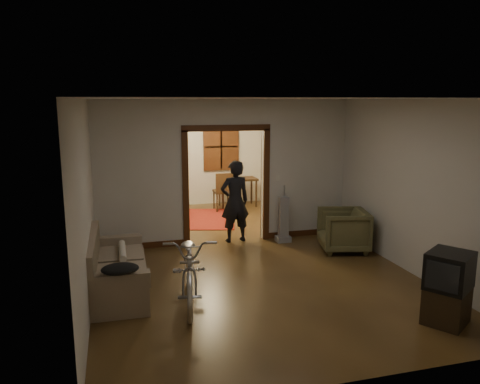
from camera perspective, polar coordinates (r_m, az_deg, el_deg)
name	(u,v)px	position (r m, az deg, el deg)	size (l,w,h in m)	color
floor	(236,252)	(8.76, -0.52, -7.35)	(5.00, 8.50, 0.01)	#3E2913
ceiling	(235,99)	(8.31, -0.55, 11.28)	(5.00, 8.50, 0.01)	white
wall_back	(195,153)	(12.55, -5.49, 4.76)	(5.00, 0.02, 2.80)	beige
wall_left	(91,184)	(8.17, -17.76, 0.88)	(0.02, 8.50, 2.80)	beige
wall_right	(360,173)	(9.37, 14.43, 2.32)	(0.02, 8.50, 2.80)	beige
partition_wall	(226,172)	(9.15, -1.73, 2.45)	(5.00, 0.14, 2.80)	beige
door_casing	(226,187)	(9.20, -1.72, 0.60)	(1.74, 0.20, 2.32)	#3E1F0E
far_window	(221,147)	(12.63, -2.33, 5.53)	(0.98, 0.06, 1.28)	black
chandelier	(208,119)	(10.76, -3.97, 8.81)	(0.24, 0.24, 0.24)	#FFE0A5
light_switch	(278,178)	(9.40, 4.62, 1.73)	(0.08, 0.01, 0.12)	silver
sofa	(116,264)	(7.12, -14.87, -8.46)	(0.85, 1.89, 0.87)	#6F624A
rolled_paper	(122,251)	(7.38, -14.15, -6.96)	(0.10, 0.10, 0.82)	beige
jacket	(120,269)	(6.18, -14.41, -9.06)	(0.47, 0.35, 0.14)	black
bicycle	(190,266)	(6.62, -6.06, -8.93)	(0.68, 1.96, 1.03)	silver
armchair	(343,230)	(8.97, 12.46, -4.57)	(0.84, 0.86, 0.79)	brown
tv_stand	(446,305)	(6.60, 23.85, -12.51)	(0.52, 0.47, 0.47)	black
crt_tv	(450,270)	(6.44, 24.18, -8.72)	(0.54, 0.48, 0.47)	black
vacuum	(283,219)	(9.32, 5.32, -3.34)	(0.28, 0.22, 0.91)	gray
person	(235,201)	(9.23, -0.63, -1.15)	(0.59, 0.39, 1.63)	black
oriental_rug	(202,219)	(11.19, -4.61, -3.25)	(1.53, 2.01, 0.02)	maroon
locker	(149,175)	(12.11, -11.01, 2.00)	(0.90, 0.50, 1.80)	#213821
globe	(148,134)	(11.99, -11.20, 6.90)	(0.29, 0.29, 0.29)	#1E5972
desk	(238,193)	(12.42, -0.29, -0.06)	(1.00, 0.56, 0.74)	#322010
desk_chair	(223,191)	(11.92, -2.14, 0.07)	(0.44, 0.44, 0.99)	#322010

